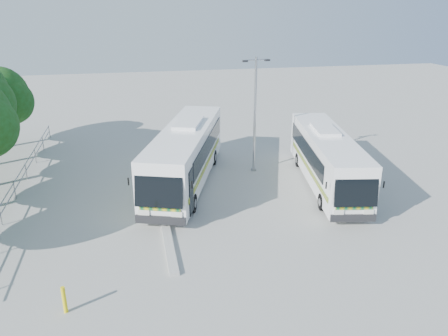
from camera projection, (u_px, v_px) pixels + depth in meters
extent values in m
plane|color=#9A9A95|center=(206.00, 206.00, 23.06)|extent=(100.00, 100.00, 0.00)
cube|color=#B2B2AD|center=(159.00, 194.00, 24.41)|extent=(0.40, 16.00, 0.15)
cylinder|color=gray|center=(18.00, 177.00, 24.41)|extent=(0.06, 22.00, 0.06)
cylinder|color=gray|center=(19.00, 183.00, 24.55)|extent=(0.06, 22.00, 0.06)
cylinder|color=gray|center=(47.00, 135.00, 33.72)|extent=(0.06, 0.06, 1.00)
cylinder|color=#382314|center=(5.00, 129.00, 32.23)|extent=(0.36, 0.36, 2.77)
sphere|color=#1B3D10|center=(10.00, 102.00, 31.19)|extent=(3.28, 3.28, 3.28)
cube|color=white|center=(186.00, 153.00, 25.46)|extent=(6.24, 11.92, 2.99)
cube|color=black|center=(159.00, 187.00, 19.84)|extent=(2.28, 1.17, 1.91)
cube|color=black|center=(167.00, 144.00, 26.03)|extent=(3.19, 8.90, 1.08)
cube|color=black|center=(209.00, 145.00, 25.73)|extent=(3.19, 8.90, 1.08)
cube|color=#0D5B2C|center=(164.00, 163.00, 25.54)|extent=(3.43, 9.63, 0.27)
cylinder|color=black|center=(150.00, 201.00, 22.52)|extent=(0.60, 1.02, 0.98)
cylinder|color=black|center=(192.00, 203.00, 22.25)|extent=(0.60, 1.02, 0.98)
cylinder|color=black|center=(181.00, 156.00, 29.17)|extent=(0.60, 1.02, 0.98)
cylinder|color=black|center=(213.00, 157.00, 28.90)|extent=(0.60, 1.02, 0.98)
cube|color=white|center=(327.00, 157.00, 25.34)|extent=(4.11, 10.90, 2.71)
cube|color=black|center=(356.00, 189.00, 20.20)|extent=(2.09, 0.77, 1.73)
cube|color=black|center=(306.00, 149.00, 25.69)|extent=(1.58, 8.41, 0.98)
cube|color=black|center=(344.00, 149.00, 25.75)|extent=(1.58, 8.41, 0.98)
cube|color=#0E6234|center=(308.00, 167.00, 25.24)|extent=(1.69, 9.11, 0.25)
cylinder|color=black|center=(322.00, 202.00, 22.50)|extent=(0.42, 0.92, 0.89)
cylinder|color=black|center=(361.00, 201.00, 22.55)|extent=(0.42, 0.92, 0.89)
cylinder|color=black|center=(298.00, 160.00, 28.57)|extent=(0.42, 0.92, 0.89)
cylinder|color=black|center=(329.00, 160.00, 28.63)|extent=(0.42, 0.92, 0.89)
cylinder|color=#94969C|center=(255.00, 116.00, 26.76)|extent=(0.16, 0.16, 7.13)
cylinder|color=#94969C|center=(256.00, 60.00, 25.56)|extent=(1.42, 0.27, 0.07)
cube|color=black|center=(245.00, 61.00, 25.35)|extent=(0.33, 0.20, 0.11)
cube|color=black|center=(267.00, 60.00, 25.81)|extent=(0.33, 0.20, 0.11)
cylinder|color=yellow|center=(64.00, 300.00, 14.95)|extent=(0.16, 0.16, 1.02)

